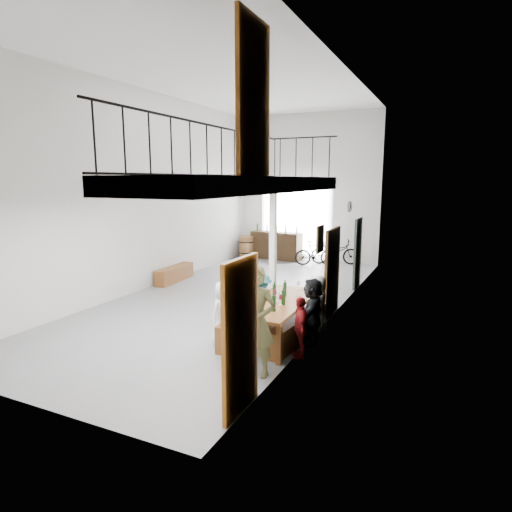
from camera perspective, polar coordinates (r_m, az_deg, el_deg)
The scene contains 24 objects.
floor at distance 11.35m, azimuth -3.01°, elevation -5.58°, with size 12.00×12.00×0.00m, color slate.
room_walls at distance 10.93m, azimuth -3.19°, elevation 12.66°, with size 12.00×12.00×12.00m.
gateway_portal at distance 16.62m, azimuth 5.32°, elevation 4.35°, with size 2.80×0.08×2.80m, color white.
right_wall_decor at distance 8.26m, azimuth 7.48°, elevation 0.77°, with size 0.07×8.28×5.07m.
balcony at distance 7.24m, azimuth -0.88°, elevation 9.25°, with size 1.52×5.62×4.00m.
tasting_table at distance 8.24m, azimuth 3.04°, elevation -6.56°, with size 1.01×2.41×0.79m.
bench_inner at distance 8.60m, azimuth -0.83°, elevation -9.00°, with size 0.35×2.19×0.50m, color brown.
bench_wall at distance 8.35m, azimuth 5.65°, elevation -9.68°, with size 0.28×2.17×0.50m, color brown.
tableware at distance 8.17m, azimuth 3.32°, elevation -5.04°, with size 0.38×1.61×0.35m.
side_bench at distance 13.30m, azimuth -10.80°, elevation -2.36°, with size 0.36×1.65×0.46m, color brown.
oak_barrel at distance 16.97m, azimuth -1.30°, elevation 1.20°, with size 0.58×0.58×0.86m.
serving_counter at distance 16.70m, azimuth 2.70°, elevation 1.40°, with size 2.01×0.56×1.06m, color #34220F.
counter_bottles at distance 16.63m, azimuth 2.75°, elevation 3.70°, with size 1.77×0.24×0.28m.
guest_left_a at distance 8.02m, azimuth -4.29°, elevation -7.70°, with size 0.61×0.40×1.24m, color white.
guest_left_b at distance 8.50m, azimuth -2.33°, elevation -6.45°, with size 0.47×0.31×1.29m, color #236376.
guest_left_c at distance 8.99m, azimuth -0.35°, elevation -5.83°, with size 0.58×0.45×1.20m, color white.
guest_left_d at distance 9.31m, azimuth 0.96°, elevation -5.72°, with size 0.68×0.39×1.06m, color #236376.
guest_right_a at distance 7.58m, azimuth 5.95°, elevation -9.39°, with size 0.64×0.27×1.09m, color red.
guest_right_b at distance 8.16m, azimuth 7.52°, elevation -7.31°, with size 1.18×0.38×1.28m, color black.
guest_right_c at distance 8.80m, azimuth 8.27°, elevation -6.35°, with size 0.58×0.38×1.19m, color white.
host_standing at distance 6.77m, azimuth 0.05°, elevation -8.72°, with size 0.65×0.42×1.77m, color #4D4C2B.
potted_plant at distance 11.34m, azimuth 10.44°, elevation -4.63°, with size 0.38×0.33×0.43m, color #194C19.
bicycle_near at distance 15.94m, azimuth 10.49°, elevation 0.56°, with size 0.61×1.75×0.92m, color black.
bicycle_far at distance 15.57m, azimuth 7.97°, elevation 0.36°, with size 0.42×1.49×0.90m, color black.
Camera 1 is at (5.11, -9.65, 3.08)m, focal length 30.00 mm.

